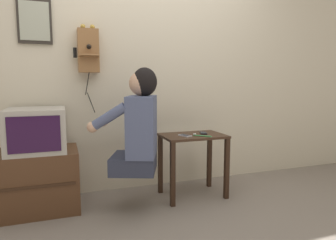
% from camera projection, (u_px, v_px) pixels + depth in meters
% --- Properties ---
extents(ground_plane, '(14.00, 14.00, 0.00)m').
position_uv_depth(ground_plane, '(179.00, 226.00, 2.27)').
color(ground_plane, slate).
extents(wall_back, '(6.80, 0.05, 2.55)m').
position_uv_depth(wall_back, '(144.00, 63.00, 3.03)').
color(wall_back, beige).
rests_on(wall_back, ground_plane).
extents(side_table, '(0.59, 0.40, 0.59)m').
position_uv_depth(side_table, '(193.00, 149.00, 2.83)').
color(side_table, '#382316').
rests_on(side_table, ground_plane).
extents(person, '(0.62, 0.56, 0.86)m').
position_uv_depth(person, '(139.00, 125.00, 2.47)').
color(person, '#2D3347').
rests_on(person, ground_plane).
extents(tv_stand, '(0.64, 0.51, 0.51)m').
position_uv_depth(tv_stand, '(39.00, 180.00, 2.54)').
color(tv_stand, '#51331E').
rests_on(tv_stand, ground_plane).
extents(television, '(0.46, 0.50, 0.36)m').
position_uv_depth(television, '(37.00, 130.00, 2.48)').
color(television, '#ADA89E').
rests_on(television, tv_stand).
extents(wall_phone_antique, '(0.23, 0.19, 0.81)m').
position_uv_depth(wall_phone_antique, '(88.00, 51.00, 2.75)').
color(wall_phone_antique, olive).
extents(framed_picture, '(0.28, 0.03, 0.39)m').
position_uv_depth(framed_picture, '(35.00, 21.00, 2.62)').
color(framed_picture, '#2D2823').
extents(cell_phone_held, '(0.10, 0.14, 0.01)m').
position_uv_depth(cell_phone_held, '(185.00, 136.00, 2.73)').
color(cell_phone_held, silver).
rests_on(cell_phone_held, side_table).
extents(cell_phone_spare, '(0.10, 0.14, 0.01)m').
position_uv_depth(cell_phone_spare, '(203.00, 133.00, 2.87)').
color(cell_phone_spare, black).
rests_on(cell_phone_spare, side_table).
extents(toothbrush, '(0.13, 0.13, 0.02)m').
position_uv_depth(toothbrush, '(201.00, 135.00, 2.73)').
color(toothbrush, '#4CBF66').
rests_on(toothbrush, side_table).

